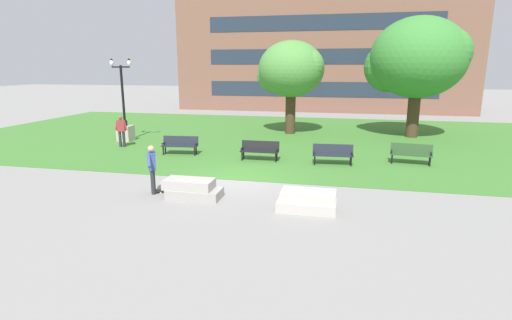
# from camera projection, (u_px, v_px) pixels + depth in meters

# --- Properties ---
(ground_plane) EXTENTS (140.00, 140.00, 0.00)m
(ground_plane) POSITION_uv_depth(u_px,v_px,m) (235.00, 180.00, 15.58)
(ground_plane) COLOR gray
(grass_lawn) EXTENTS (40.00, 20.00, 0.02)m
(grass_lawn) POSITION_uv_depth(u_px,v_px,m) (277.00, 137.00, 25.08)
(grass_lawn) COLOR #3D752D
(grass_lawn) RESTS_ON ground
(concrete_block_center) EXTENTS (1.92, 0.90, 0.64)m
(concrete_block_center) POSITION_uv_depth(u_px,v_px,m) (192.00, 189.00, 13.46)
(concrete_block_center) COLOR #9E9991
(concrete_block_center) RESTS_ON ground
(concrete_block_left) EXTENTS (1.80, 0.90, 0.64)m
(concrete_block_left) POSITION_uv_depth(u_px,v_px,m) (307.00, 201.00, 12.26)
(concrete_block_left) COLOR #B2ADA3
(concrete_block_left) RESTS_ON ground
(person_skateboarder) EXTENTS (0.59, 1.37, 1.71)m
(person_skateboarder) POSITION_uv_depth(u_px,v_px,m) (152.00, 166.00, 13.78)
(person_skateboarder) COLOR #28282D
(person_skateboarder) RESTS_ON ground
(skateboard) EXTENTS (0.97, 0.72, 0.14)m
(skateboard) POSITION_uv_depth(u_px,v_px,m) (167.00, 190.00, 14.13)
(skateboard) COLOR black
(skateboard) RESTS_ON ground
(park_bench_near_left) EXTENTS (1.83, 0.65, 0.90)m
(park_bench_near_left) POSITION_uv_depth(u_px,v_px,m) (333.00, 153.00, 17.93)
(park_bench_near_left) COLOR #1E232D
(park_bench_near_left) RESTS_ON grass_lawn
(park_bench_near_right) EXTENTS (1.85, 0.72, 0.90)m
(park_bench_near_right) POSITION_uv_depth(u_px,v_px,m) (180.00, 144.00, 20.01)
(park_bench_near_right) COLOR #1E232D
(park_bench_near_right) RESTS_ON grass_lawn
(park_bench_far_left) EXTENTS (1.80, 0.55, 0.90)m
(park_bench_far_left) POSITION_uv_depth(u_px,v_px,m) (260.00, 149.00, 18.73)
(park_bench_far_left) COLOR black
(park_bench_far_left) RESTS_ON grass_lawn
(park_bench_far_right) EXTENTS (1.85, 0.75, 0.90)m
(park_bench_far_right) POSITION_uv_depth(u_px,v_px,m) (411.00, 153.00, 18.04)
(park_bench_far_right) COLOR #284723
(park_bench_far_right) RESTS_ON grass_lawn
(lamp_post_left) EXTENTS (1.32, 0.80, 4.78)m
(lamp_post_left) POSITION_uv_depth(u_px,v_px,m) (125.00, 124.00, 23.51)
(lamp_post_left) COLOR #ADA89E
(lamp_post_left) RESTS_ON grass_lawn
(tree_far_right) EXTENTS (4.39, 4.18, 5.92)m
(tree_far_right) POSITION_uv_depth(u_px,v_px,m) (290.00, 70.00, 25.41)
(tree_far_right) COLOR #42301E
(tree_far_right) RESTS_ON grass_lawn
(tree_far_left) EXTENTS (5.94, 5.66, 7.23)m
(tree_far_left) POSITION_uv_depth(u_px,v_px,m) (417.00, 59.00, 23.92)
(tree_far_left) COLOR #42301E
(tree_far_left) RESTS_ON grass_lawn
(person_bystander_near_lawn) EXTENTS (0.72, 0.35, 1.71)m
(person_bystander_near_lawn) POSITION_uv_depth(u_px,v_px,m) (121.00, 129.00, 21.74)
(person_bystander_near_lawn) COLOR #28282D
(person_bystander_near_lawn) RESTS_ON grass_lawn
(building_facade_distant) EXTENTS (28.29, 1.03, 13.04)m
(building_facade_distant) POSITION_uv_depth(u_px,v_px,m) (321.00, 42.00, 37.02)
(building_facade_distant) COLOR brown
(building_facade_distant) RESTS_ON ground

